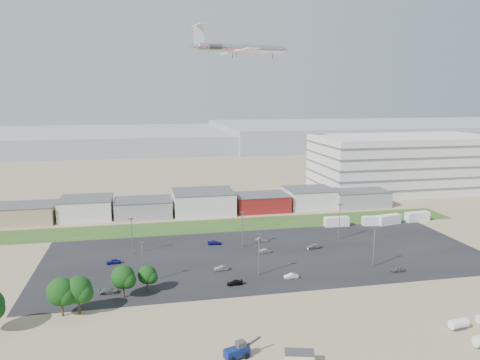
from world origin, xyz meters
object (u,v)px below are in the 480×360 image
object	(u,v)px
parked_car_2	(397,269)
parked_car_6	(214,243)
parked_car_13	(291,276)
parked_car_4	(221,268)
storage_tank_nw	(459,324)
parked_car_12	(313,246)
telehandler	(237,350)
parked_car_3	(235,283)
parked_car_5	(113,261)
airliner	(241,48)
parked_car_10	(109,291)
portable_shed	(299,359)
parked_car_7	(265,251)
parked_car_11	(262,240)
box_trailer_a	(337,222)

from	to	relation	value
parked_car_2	parked_car_6	size ratio (longest dim) A/B	0.86
parked_car_13	parked_car_4	bearing A→B (deg)	-120.92
storage_tank_nw	parked_car_4	size ratio (longest dim) A/B	0.97
parked_car_2	parked_car_12	distance (m)	25.55
telehandler	parked_car_3	xyz separation A→B (m)	(5.58, 30.26, -0.90)
parked_car_4	parked_car_5	bearing A→B (deg)	-117.93
telehandler	parked_car_2	xyz separation A→B (m)	(46.90, 30.20, -0.85)
airliner	parked_car_3	distance (m)	121.18
parked_car_6	parked_car_10	size ratio (longest dim) A/B	0.93
portable_shed	parked_car_6	distance (m)	64.86
parked_car_5	parked_car_7	bearing A→B (deg)	85.40
parked_car_11	parked_car_4	bearing A→B (deg)	149.30
parked_car_5	parked_car_10	world-z (taller)	parked_car_10
portable_shed	parked_car_11	size ratio (longest dim) A/B	1.26
parked_car_5	parked_car_13	size ratio (longest dim) A/B	1.03
storage_tank_nw	parked_car_11	size ratio (longest dim) A/B	0.95
storage_tank_nw	box_trailer_a	size ratio (longest dim) A/B	0.44
parked_car_10	box_trailer_a	bearing A→B (deg)	-62.05
box_trailer_a	parked_car_5	world-z (taller)	box_trailer_a
parked_car_12	parked_car_4	bearing A→B (deg)	-73.39
storage_tank_nw	parked_car_6	size ratio (longest dim) A/B	0.90
parked_car_3	parked_car_12	xyz separation A→B (m)	(26.95, 21.07, 0.07)
box_trailer_a	parked_car_4	size ratio (longest dim) A/B	2.21
telehandler	parked_car_11	size ratio (longest dim) A/B	1.82
parked_car_7	parked_car_11	distance (m)	9.96
telehandler	box_trailer_a	size ratio (longest dim) A/B	0.83
parked_car_5	parked_car_11	distance (m)	43.79
parked_car_4	parked_car_7	bearing A→B (deg)	121.01
parked_car_4	parked_car_5	world-z (taller)	parked_car_5
storage_tank_nw	airliner	distance (m)	144.91
airliner	parked_car_10	distance (m)	128.63
parked_car_6	telehandler	bearing A→B (deg)	-178.31
parked_car_7	parked_car_11	xyz separation A→B (m)	(1.66, 9.82, 0.05)
telehandler	parked_car_4	world-z (taller)	telehandler
parked_car_3	parked_car_10	size ratio (longest dim) A/B	0.86
parked_car_12	parked_car_11	bearing A→B (deg)	-131.10
parked_car_10	parked_car_11	bearing A→B (deg)	-57.28
portable_shed	parked_car_7	size ratio (longest dim) A/B	1.38
parked_car_3	box_trailer_a	bearing A→B (deg)	131.48
parked_car_5	parked_car_10	bearing A→B (deg)	-4.86
storage_tank_nw	parked_car_3	xyz separation A→B (m)	(-37.22, 28.89, -0.54)
telehandler	airliner	distance (m)	148.01
parked_car_2	parked_car_12	bearing A→B (deg)	-146.80
portable_shed	parked_car_13	xyz separation A→B (m)	(10.06, 35.51, -0.62)
parked_car_4	storage_tank_nw	bearing A→B (deg)	38.65
parked_car_2	parked_car_11	bearing A→B (deg)	-139.16
parked_car_6	parked_car_11	xyz separation A→B (m)	(14.38, -0.20, 0.04)
parked_car_5	parked_car_10	distance (m)	18.87
box_trailer_a	parked_car_11	size ratio (longest dim) A/B	2.19
storage_tank_nw	parked_car_11	bearing A→B (deg)	111.28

